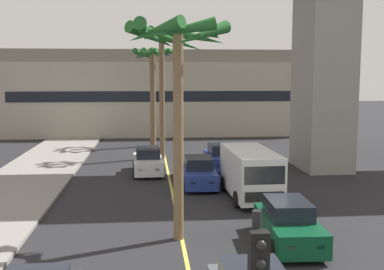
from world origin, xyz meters
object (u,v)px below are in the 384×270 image
(car_queue_third, at_px, (221,158))
(car_queue_fourth, at_px, (198,173))
(car_queue_sixth, at_px, (148,162))
(car_queue_second, at_px, (288,224))
(palm_tree_far_median, at_px, (153,68))
(delivery_van, at_px, (250,172))
(palm_tree_near_median, at_px, (177,56))
(palm_tree_mid_median, at_px, (162,53))

(car_queue_third, bearing_deg, car_queue_fourth, -112.78)
(car_queue_sixth, bearing_deg, car_queue_third, 11.07)
(car_queue_second, distance_m, palm_tree_far_median, 25.28)
(delivery_van, height_order, palm_tree_near_median, palm_tree_near_median)
(palm_tree_mid_median, distance_m, palm_tree_far_median, 5.99)
(car_queue_sixth, distance_m, palm_tree_far_median, 12.77)
(car_queue_third, relative_size, palm_tree_mid_median, 0.44)
(car_queue_third, height_order, car_queue_fourth, same)
(car_queue_third, distance_m, delivery_van, 7.38)
(car_queue_fourth, relative_size, palm_tree_near_median, 0.52)
(palm_tree_near_median, relative_size, palm_tree_far_median, 0.96)
(car_queue_second, relative_size, car_queue_sixth, 1.00)
(car_queue_sixth, bearing_deg, delivery_van, -52.80)
(car_queue_fourth, bearing_deg, car_queue_sixth, 126.50)
(palm_tree_near_median, xyz_separation_m, palm_tree_mid_median, (-0.03, 17.39, 0.88))
(car_queue_third, bearing_deg, palm_tree_near_median, -105.43)
(car_queue_third, bearing_deg, palm_tree_mid_median, 128.02)
(car_queue_fourth, distance_m, palm_tree_far_median, 16.24)
(car_queue_fourth, height_order, car_queue_sixth, same)
(palm_tree_mid_median, bearing_deg, palm_tree_near_median, -89.91)
(palm_tree_far_median, bearing_deg, car_queue_fourth, -81.49)
(car_queue_second, bearing_deg, car_queue_sixth, 110.91)
(palm_tree_mid_median, bearing_deg, car_queue_third, -51.98)
(car_queue_second, xyz_separation_m, delivery_van, (-0.00, 6.38, 0.57))
(car_queue_fourth, relative_size, palm_tree_far_median, 0.50)
(car_queue_fourth, distance_m, palm_tree_mid_median, 11.45)
(car_queue_sixth, height_order, palm_tree_mid_median, palm_tree_mid_median)
(palm_tree_near_median, distance_m, palm_tree_far_median, 23.29)
(car_queue_fourth, bearing_deg, palm_tree_far_median, 98.51)
(car_queue_fourth, height_order, palm_tree_far_median, palm_tree_far_median)
(car_queue_fourth, height_order, palm_tree_mid_median, palm_tree_mid_median)
(car_queue_fourth, xyz_separation_m, palm_tree_mid_median, (-1.66, 9.11, 6.74))
(palm_tree_mid_median, bearing_deg, car_queue_sixth, -100.71)
(palm_tree_mid_median, bearing_deg, delivery_van, -72.02)
(car_queue_third, distance_m, palm_tree_mid_median, 8.89)
(car_queue_third, relative_size, palm_tree_far_median, 0.50)
(car_queue_second, distance_m, delivery_van, 6.41)
(car_queue_third, xyz_separation_m, palm_tree_far_median, (-4.15, 10.46, 5.82))
(car_queue_sixth, bearing_deg, car_queue_fourth, -53.50)
(car_queue_second, relative_size, car_queue_third, 1.01)
(palm_tree_near_median, bearing_deg, car_queue_second, -13.35)
(delivery_van, bearing_deg, car_queue_fourth, 128.09)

